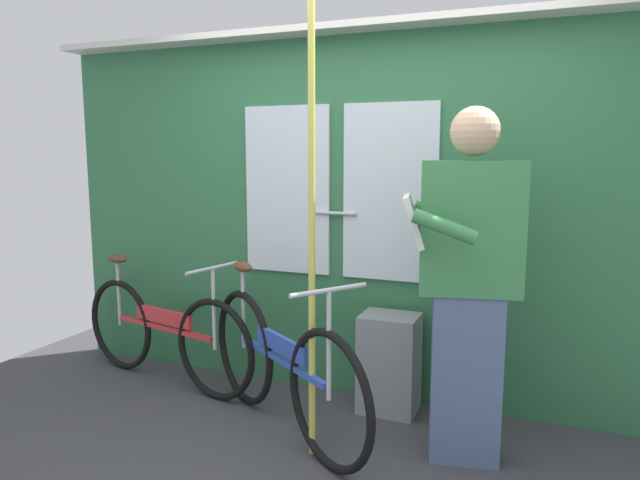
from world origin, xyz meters
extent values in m
cube|color=#2D6B42|center=(0.00, 1.17, 1.15)|extent=(4.50, 0.08, 2.31)
cube|color=silver|center=(-0.55, 1.12, 1.34)|extent=(0.60, 0.02, 1.10)
cube|color=silver|center=(0.15, 1.12, 1.34)|extent=(0.60, 0.02, 1.10)
cylinder|color=#B2B2B7|center=(-0.20, 1.10, 1.20)|extent=(0.28, 0.02, 0.02)
cube|color=silver|center=(0.00, 1.07, 2.33)|extent=(4.50, 0.28, 0.04)
torus|color=black|center=(0.11, 0.18, 0.36)|extent=(0.62, 0.45, 0.73)
torus|color=black|center=(-0.68, 0.72, 0.36)|extent=(0.62, 0.45, 0.73)
cube|color=#2D4CB2|center=(-0.29, 0.45, 0.42)|extent=(0.76, 0.54, 0.03)
cube|color=#2D4CB2|center=(-0.29, 0.45, 0.52)|extent=(0.45, 0.32, 0.10)
cylinder|color=#B7B7BC|center=(-0.68, 0.72, 0.62)|extent=(0.02, 0.02, 0.52)
ellipsoid|color=brown|center=(-0.68, 0.72, 0.88)|extent=(0.22, 0.19, 0.06)
cylinder|color=#B7B7BC|center=(0.11, 0.18, 0.64)|extent=(0.02, 0.02, 0.56)
cylinder|color=#B7B7BC|center=(0.11, 0.18, 0.92)|extent=(0.27, 0.38, 0.02)
torus|color=black|center=(-0.87, 0.69, 0.33)|extent=(0.66, 0.19, 0.67)
torus|color=black|center=(-1.81, 0.90, 0.33)|extent=(0.66, 0.19, 0.67)
cube|color=red|center=(-1.34, 0.80, 0.39)|extent=(0.90, 0.23, 0.03)
cube|color=red|center=(-1.34, 0.80, 0.47)|extent=(0.52, 0.15, 0.10)
cylinder|color=#B7B7BC|center=(-1.81, 0.90, 0.58)|extent=(0.02, 0.02, 0.49)
ellipsoid|color=brown|center=(-1.81, 0.90, 0.83)|extent=(0.21, 0.13, 0.06)
cylinder|color=#B7B7BC|center=(-0.87, 0.69, 0.60)|extent=(0.02, 0.02, 0.53)
cylinder|color=#B7B7BC|center=(-0.87, 0.69, 0.87)|extent=(0.12, 0.43, 0.02)
cube|color=slate|center=(0.73, 0.52, 0.44)|extent=(0.38, 0.25, 0.88)
cube|color=#387F47|center=(0.73, 0.52, 1.21)|extent=(0.53, 0.30, 0.66)
sphere|color=tan|center=(0.73, 0.52, 1.69)|extent=(0.24, 0.24, 0.24)
cube|color=silver|center=(0.45, 0.46, 1.25)|extent=(0.18, 0.36, 0.26)
cylinder|color=#387F47|center=(0.64, 0.27, 1.25)|extent=(0.31, 0.13, 0.17)
cylinder|color=#387F47|center=(0.54, 0.71, 1.25)|extent=(0.31, 0.13, 0.17)
cube|color=gray|center=(0.21, 0.95, 0.30)|extent=(0.35, 0.28, 0.61)
cylinder|color=#C6C14C|center=(-0.03, 0.29, 1.15)|extent=(0.04, 0.04, 2.31)
camera|label=1|loc=(1.09, -2.40, 1.58)|focal=32.74mm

